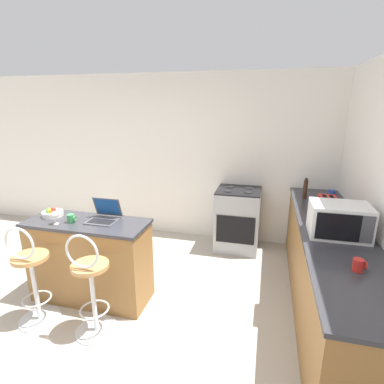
# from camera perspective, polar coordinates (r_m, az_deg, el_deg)

# --- Properties ---
(ground_plane) EXTENTS (20.00, 20.00, 0.00)m
(ground_plane) POSITION_cam_1_polar(r_m,az_deg,el_deg) (3.25, -18.42, -25.33)
(ground_plane) COLOR #ADA393
(wall_back) EXTENTS (12.00, 0.06, 2.60)m
(wall_back) POSITION_cam_1_polar(r_m,az_deg,el_deg) (4.90, -3.37, 6.59)
(wall_back) COLOR silver
(wall_back) RESTS_ON ground_plane
(breakfast_bar) EXTENTS (1.32, 0.52, 0.93)m
(breakfast_bar) POSITION_cam_1_polar(r_m,az_deg,el_deg) (3.58, -18.79, -12.21)
(breakfast_bar) COLOR olive
(breakfast_bar) RESTS_ON ground_plane
(counter_right) EXTENTS (0.67, 3.11, 0.93)m
(counter_right) POSITION_cam_1_polar(r_m,az_deg,el_deg) (3.52, 24.57, -13.35)
(counter_right) COLOR olive
(counter_right) RESTS_ON ground_plane
(bar_stool_near) EXTENTS (0.40, 0.40, 1.06)m
(bar_stool_near) POSITION_cam_1_polar(r_m,az_deg,el_deg) (3.41, -28.21, -14.07)
(bar_stool_near) COLOR silver
(bar_stool_near) RESTS_ON ground_plane
(bar_stool_far) EXTENTS (0.40, 0.40, 1.06)m
(bar_stool_far) POSITION_cam_1_polar(r_m,az_deg,el_deg) (3.04, -18.69, -16.69)
(bar_stool_far) COLOR silver
(bar_stool_far) RESTS_ON ground_plane
(laptop) EXTENTS (0.31, 0.29, 0.23)m
(laptop) POSITION_cam_1_polar(r_m,az_deg,el_deg) (3.35, -16.33, -4.19)
(laptop) COLOR #47474C
(laptop) RESTS_ON breakfast_bar
(microwave) EXTENTS (0.52, 0.38, 0.31)m
(microwave) POSITION_cam_1_polar(r_m,az_deg,el_deg) (3.12, 26.24, -4.84)
(microwave) COLOR white
(microwave) RESTS_ON counter_right
(toaster) EXTENTS (0.20, 0.31, 0.20)m
(toaster) POSITION_cam_1_polar(r_m,az_deg,el_deg) (3.71, 24.45, -2.42)
(toaster) COLOR red
(toaster) RESTS_ON counter_right
(stove_range) EXTENTS (0.64, 0.61, 0.93)m
(stove_range) POSITION_cam_1_polar(r_m,az_deg,el_deg) (4.58, 8.67, -5.16)
(stove_range) COLOR #9EA3A8
(stove_range) RESTS_ON ground_plane
(mug_red) EXTENTS (0.10, 0.08, 0.10)m
(mug_red) POSITION_cam_1_polar(r_m,az_deg,el_deg) (2.60, 29.14, -12.06)
(mug_red) COLOR red
(mug_red) RESTS_ON counter_right
(mug_white) EXTENTS (0.10, 0.08, 0.09)m
(mug_white) POSITION_cam_1_polar(r_m,az_deg,el_deg) (4.00, 24.31, -1.85)
(mug_white) COLOR white
(mug_white) RESTS_ON counter_right
(wine_glass_tall) EXTENTS (0.07, 0.07, 0.14)m
(wine_glass_tall) POSITION_cam_1_polar(r_m,az_deg,el_deg) (3.40, -24.65, -3.98)
(wine_glass_tall) COLOR silver
(wine_glass_tall) RESTS_ON breakfast_bar
(pepper_mill) EXTENTS (0.06, 0.06, 0.28)m
(pepper_mill) POSITION_cam_1_polar(r_m,az_deg,el_deg) (4.21, 20.78, 0.63)
(pepper_mill) COLOR #331E14
(pepper_mill) RESTS_ON counter_right
(mug_green) EXTENTS (0.09, 0.08, 0.09)m
(mug_green) POSITION_cam_1_polar(r_m,az_deg,el_deg) (3.40, -22.04, -4.67)
(mug_green) COLOR #338447
(mug_green) RESTS_ON breakfast_bar
(fruit_bowl) EXTENTS (0.22, 0.22, 0.11)m
(fruit_bowl) POSITION_cam_1_polar(r_m,az_deg,el_deg) (3.67, -25.06, -3.66)
(fruit_bowl) COLOR silver
(fruit_bowl) RESTS_ON breakfast_bar
(mug_blue) EXTENTS (0.09, 0.07, 0.09)m
(mug_blue) POSITION_cam_1_polar(r_m,az_deg,el_deg) (4.46, 25.04, -0.20)
(mug_blue) COLOR #2D51AD
(mug_blue) RESTS_ON counter_right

